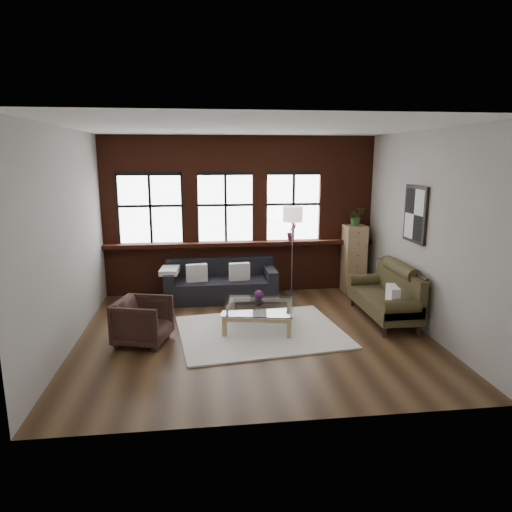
{
  "coord_description": "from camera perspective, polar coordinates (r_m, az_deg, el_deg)",
  "views": [
    {
      "loc": [
        -0.8,
        -6.83,
        2.78
      ],
      "look_at": [
        0.1,
        0.6,
        1.15
      ],
      "focal_mm": 32.0,
      "sensor_mm": 36.0,
      "label": 1
    }
  ],
  "objects": [
    {
      "name": "vase",
      "position": [
        7.58,
        0.35,
        -5.67
      ],
      "size": [
        0.16,
        0.16,
        0.15
      ],
      "primitive_type": "imported",
      "rotation": [
        0.0,
        0.0,
        0.13
      ],
      "color": "#B2B2B2",
      "rests_on": "coffee_table"
    },
    {
      "name": "coffee_table",
      "position": [
        7.66,
        0.35,
        -7.54
      ],
      "size": [
        1.32,
        1.32,
        0.38
      ],
      "primitive_type": null,
      "rotation": [
        0.0,
        0.0,
        -0.19
      ],
      "color": "tan",
      "rests_on": "shag_rug"
    },
    {
      "name": "floor_lamp",
      "position": [
        9.33,
        4.55,
        1.11
      ],
      "size": [
        0.4,
        0.4,
        1.96
      ],
      "primitive_type": null,
      "color": "#A5A5A8",
      "rests_on": "floor"
    },
    {
      "name": "brick_backwall",
      "position": [
        9.37,
        -1.97,
        5.05
      ],
      "size": [
        5.5,
        0.12,
        3.2
      ],
      "primitive_type": null,
      "color": "#4C1F11",
      "rests_on": "floor"
    },
    {
      "name": "sill_ledge",
      "position": [
        9.37,
        -1.9,
        1.58
      ],
      "size": [
        5.5,
        0.3,
        0.08
      ],
      "primitive_type": "cube",
      "color": "#4C1F11",
      "rests_on": "brick_backwall"
    },
    {
      "name": "sill_plant",
      "position": [
        9.45,
        4.48,
        3.0
      ],
      "size": [
        0.22,
        0.19,
        0.36
      ],
      "primitive_type": "imported",
      "rotation": [
        0.0,
        0.0,
        0.14
      ],
      "color": "#531C4B",
      "rests_on": "sill_ledge"
    },
    {
      "name": "dark_sofa",
      "position": [
        9.05,
        -4.42,
        -3.04
      ],
      "size": [
        2.17,
        0.88,
        0.79
      ],
      "primitive_type": null,
      "color": "black",
      "rests_on": "floor"
    },
    {
      "name": "flowers",
      "position": [
        7.55,
        0.35,
        -4.89
      ],
      "size": [
        0.16,
        0.16,
        0.16
      ],
      "primitive_type": "sphere",
      "color": "#531C4B",
      "rests_on": "vase"
    },
    {
      "name": "pillow_settee",
      "position": [
        7.65,
        16.72,
        -4.86
      ],
      "size": [
        0.2,
        0.4,
        0.34
      ],
      "primitive_type": "cube",
      "rotation": [
        0.0,
        0.0,
        -0.16
      ],
      "color": "silver",
      "rests_on": "vintage_settee"
    },
    {
      "name": "window_left",
      "position": [
        9.39,
        -13.06,
        5.67
      ],
      "size": [
        1.38,
        0.1,
        1.5
      ],
      "primitive_type": null,
      "color": "black",
      "rests_on": "brick_backwall"
    },
    {
      "name": "vintage_settee",
      "position": [
        8.2,
        15.66,
        -4.46
      ],
      "size": [
        0.8,
        1.81,
        0.96
      ],
      "primitive_type": null,
      "color": "#3B331B",
      "rests_on": "floor"
    },
    {
      "name": "wall_poster",
      "position": [
        8.0,
        19.31,
        4.93
      ],
      "size": [
        0.05,
        0.74,
        0.94
      ],
      "primitive_type": null,
      "color": "black",
      "rests_on": "wall_right"
    },
    {
      "name": "wall_back",
      "position": [
        9.43,
        -2.01,
        5.09
      ],
      "size": [
        5.5,
        0.0,
        5.5
      ],
      "primitive_type": "plane",
      "rotation": [
        1.57,
        0.0,
        0.0
      ],
      "color": "#A5A199",
      "rests_on": "ground"
    },
    {
      "name": "shag_rug",
      "position": [
        7.47,
        0.62,
        -9.44
      ],
      "size": [
        2.8,
        2.32,
        0.03
      ],
      "primitive_type": "cube",
      "rotation": [
        0.0,
        0.0,
        0.12
      ],
      "color": "silver",
      "rests_on": "floor"
    },
    {
      "name": "pillow_b",
      "position": [
        8.93,
        -2.08,
        -1.96
      ],
      "size": [
        0.41,
        0.19,
        0.34
      ],
      "primitive_type": "cube",
      "rotation": [
        0.0,
        0.0,
        0.12
      ],
      "color": "silver",
      "rests_on": "dark_sofa"
    },
    {
      "name": "armchair",
      "position": [
        7.16,
        -13.95,
        -7.94
      ],
      "size": [
        0.93,
        0.92,
        0.69
      ],
      "primitive_type": "imported",
      "rotation": [
        0.0,
        0.0,
        1.3
      ],
      "color": "black",
      "rests_on": "floor"
    },
    {
      "name": "window_right",
      "position": [
        9.52,
        4.66,
        6.04
      ],
      "size": [
        1.38,
        0.1,
        1.5
      ],
      "primitive_type": null,
      "color": "black",
      "rests_on": "brick_backwall"
    },
    {
      "name": "wall_front",
      "position": [
        4.55,
        3.47,
        -2.72
      ],
      "size": [
        5.5,
        0.0,
        5.5
      ],
      "primitive_type": "plane",
      "rotation": [
        -1.57,
        0.0,
        0.0
      ],
      "color": "#A5A199",
      "rests_on": "ground"
    },
    {
      "name": "potted_plant_top",
      "position": [
        9.58,
        12.37,
        4.84
      ],
      "size": [
        0.38,
        0.34,
        0.37
      ],
      "primitive_type": "imported",
      "rotation": [
        0.0,
        0.0,
        0.19
      ],
      "color": "#2D5923",
      "rests_on": "drawer_chest"
    },
    {
      "name": "drawer_chest",
      "position": [
        9.72,
        12.13,
        -0.34
      ],
      "size": [
        0.43,
        0.43,
        1.4
      ],
      "primitive_type": "cube",
      "color": "tan",
      "rests_on": "floor"
    },
    {
      "name": "wall_left",
      "position": [
        7.19,
        -22.54,
        1.91
      ],
      "size": [
        0.0,
        5.0,
        5.0
      ],
      "primitive_type": "plane",
      "rotation": [
        1.57,
        0.0,
        1.57
      ],
      "color": "#A5A199",
      "rests_on": "ground"
    },
    {
      "name": "floor",
      "position": [
        7.41,
        -0.21,
        -9.73
      ],
      "size": [
        5.5,
        5.5,
        0.0
      ],
      "primitive_type": "plane",
      "color": "#3A2615",
      "rests_on": "ground"
    },
    {
      "name": "wall_right",
      "position": [
        7.79,
        20.34,
        2.81
      ],
      "size": [
        0.0,
        5.0,
        5.0
      ],
      "primitive_type": "plane",
      "rotation": [
        1.57,
        0.0,
        -1.57
      ],
      "color": "#A5A199",
      "rests_on": "ground"
    },
    {
      "name": "window_mid",
      "position": [
        9.35,
        -3.83,
        5.93
      ],
      "size": [
        1.38,
        0.1,
        1.5
      ],
      "primitive_type": null,
      "color": "black",
      "rests_on": "brick_backwall"
    },
    {
      "name": "ceiling",
      "position": [
        6.89,
        -0.23,
        15.79
      ],
      "size": [
        5.5,
        5.5,
        0.0
      ],
      "primitive_type": "plane",
      "rotation": [
        3.14,
        0.0,
        0.0
      ],
      "color": "white",
      "rests_on": "ground"
    },
    {
      "name": "pillow_a",
      "position": [
        8.9,
        -7.41,
        -2.1
      ],
      "size": [
        0.42,
        0.2,
        0.34
      ],
      "primitive_type": "cube",
      "rotation": [
        0.0,
        0.0,
        0.16
      ],
      "color": "silver",
      "rests_on": "dark_sofa"
    }
  ]
}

